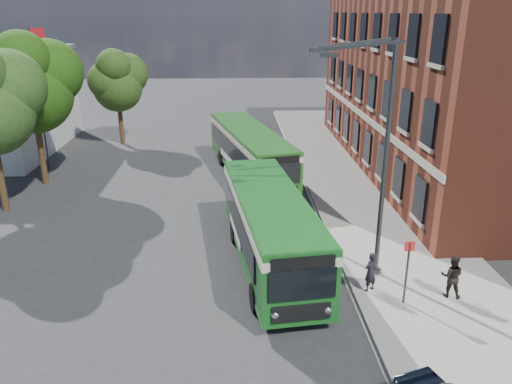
{
  "coord_description": "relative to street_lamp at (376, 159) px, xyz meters",
  "views": [
    {
      "loc": [
        -0.32,
        -19.16,
        9.84
      ],
      "look_at": [
        0.67,
        1.85,
        2.2
      ],
      "focal_mm": 35.0,
      "sensor_mm": 36.0,
      "label": 1
    }
  ],
  "objects": [
    {
      "name": "ground",
      "position": [
        -4.84,
        2.0,
        -4.79
      ],
      "size": [
        120.0,
        120.0,
        0.0
      ],
      "primitive_type": "plane",
      "color": "#2C2C2F",
      "rests_on": "ground"
    },
    {
      "name": "pavement",
      "position": [
        2.16,
        10.0,
        -4.72
      ],
      "size": [
        6.0,
        48.0,
        0.15
      ],
      "primitive_type": "cube",
      "color": "gray",
      "rests_on": "ground"
    },
    {
      "name": "kerb_line",
      "position": [
        -0.89,
        10.0,
        -4.79
      ],
      "size": [
        0.12,
        48.0,
        0.01
      ],
      "primitive_type": "cube",
      "color": "beige",
      "rests_on": "ground"
    },
    {
      "name": "brick_office",
      "position": [
        9.16,
        14.0,
        2.18
      ],
      "size": [
        12.1,
        26.0,
        14.2
      ],
      "color": "maroon",
      "rests_on": "ground"
    },
    {
      "name": "flagpole",
      "position": [
        -17.29,
        15.0,
        0.15
      ],
      "size": [
        0.95,
        0.1,
        9.0
      ],
      "color": "#333538",
      "rests_on": "ground"
    },
    {
      "name": "street_lamp",
      "position": [
        0.0,
        0.0,
        0.0
      ],
      "size": [
        2.96,
        2.38,
        9.0
      ],
      "color": "#333538",
      "rests_on": "ground"
    },
    {
      "name": "bus_stop_sign",
      "position": [
        0.76,
        -2.2,
        -3.28
      ],
      "size": [
        0.35,
        0.08,
        2.52
      ],
      "color": "#333538",
      "rests_on": "ground"
    },
    {
      "name": "bus_front",
      "position": [
        -3.72,
        1.21,
        -2.96
      ],
      "size": [
        3.79,
        10.53,
        3.02
      ],
      "color": "#17581C",
      "rests_on": "ground"
    },
    {
      "name": "bus_rear",
      "position": [
        -4.1,
        12.8,
        -2.96
      ],
      "size": [
        5.24,
        11.93,
        3.02
      ],
      "color": "#205B1C",
      "rests_on": "ground"
    },
    {
      "name": "pedestrian_a",
      "position": [
        -0.24,
        -1.32,
        -3.88
      ],
      "size": [
        0.67,
        0.61,
        1.52
      ],
      "primitive_type": "imported",
      "rotation": [
        0.0,
        0.0,
        3.72
      ],
      "color": "black",
      "rests_on": "pavement"
    },
    {
      "name": "pedestrian_b",
      "position": [
        2.55,
        -1.85,
        -3.83
      ],
      "size": [
        0.95,
        0.85,
        1.61
      ],
      "primitive_type": "imported",
      "rotation": [
        0.0,
        0.0,
        2.77
      ],
      "color": "black",
      "rests_on": "pavement"
    },
    {
      "name": "tree_mid",
      "position": [
        -16.5,
        12.04,
        1.28
      ],
      "size": [
        5.3,
        5.04,
        8.95
      ],
      "color": "#332312",
      "rests_on": "ground"
    },
    {
      "name": "tree_right",
      "position": [
        -13.78,
        21.48,
        0.17
      ],
      "size": [
        4.34,
        4.12,
        7.32
      ],
      "color": "#332312",
      "rests_on": "ground"
    }
  ]
}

